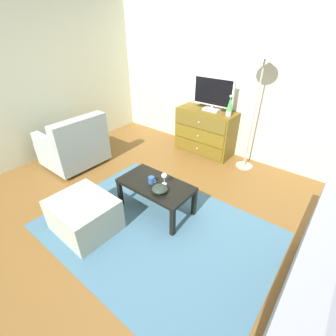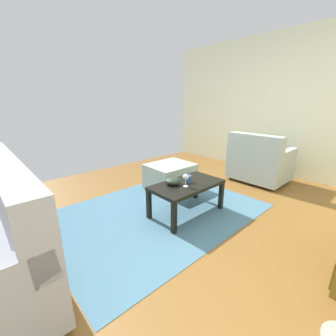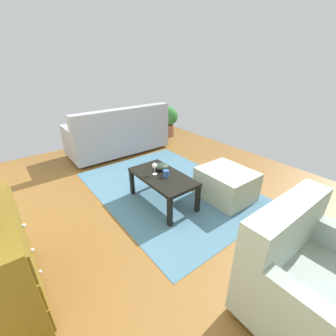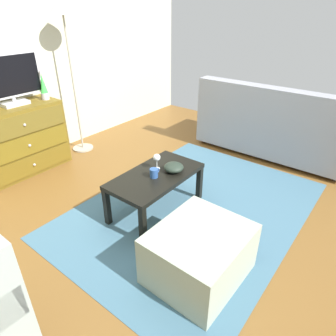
# 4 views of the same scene
# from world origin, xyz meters

# --- Properties ---
(ground_plane) EXTENTS (5.72, 4.85, 0.05)m
(ground_plane) POSITION_xyz_m (0.00, 0.00, -0.03)
(ground_plane) COLOR brown
(wall_accent_rear) EXTENTS (5.72, 0.12, 2.59)m
(wall_accent_rear) POSITION_xyz_m (0.00, 2.19, 1.29)
(wall_accent_rear) COLOR beige
(wall_accent_rear) RESTS_ON ground_plane
(area_rug) EXTENTS (2.60, 1.90, 0.01)m
(area_rug) POSITION_xyz_m (0.20, -0.20, 0.00)
(area_rug) COLOR #3F667D
(area_rug) RESTS_ON ground_plane
(dresser) EXTENTS (1.04, 0.49, 0.80)m
(dresser) POSITION_xyz_m (-0.41, 1.88, 0.40)
(dresser) COLOR brown
(dresser) RESTS_ON ground_plane
(tv) EXTENTS (0.72, 0.18, 0.55)m
(tv) POSITION_xyz_m (-0.33, 1.90, 1.09)
(tv) COLOR silver
(tv) RESTS_ON dresser
(lava_lamp) EXTENTS (0.09, 0.09, 0.33)m
(lava_lamp) POSITION_xyz_m (0.01, 1.83, 0.95)
(lava_lamp) COLOR #B7B7BC
(lava_lamp) RESTS_ON dresser
(coffee_table) EXTENTS (0.93, 0.50, 0.41)m
(coffee_table) POSITION_xyz_m (-0.04, 0.08, 0.36)
(coffee_table) COLOR black
(coffee_table) RESTS_ON ground_plane
(wine_glass) EXTENTS (0.07, 0.07, 0.16)m
(wine_glass) POSITION_xyz_m (0.05, 0.14, 0.53)
(wine_glass) COLOR silver
(wine_glass) RESTS_ON coffee_table
(mug) EXTENTS (0.11, 0.08, 0.08)m
(mug) POSITION_xyz_m (-0.09, 0.06, 0.45)
(mug) COLOR #294E8F
(mug) RESTS_ON coffee_table
(bowl_decorative) EXTENTS (0.19, 0.19, 0.08)m
(bowl_decorative) POSITION_xyz_m (0.11, -0.02, 0.45)
(bowl_decorative) COLOR #222E25
(bowl_decorative) RESTS_ON coffee_table
(couch_large) EXTENTS (0.85, 1.95, 0.94)m
(couch_large) POSITION_xyz_m (1.94, -0.30, 0.36)
(couch_large) COLOR #332319
(couch_large) RESTS_ON ground_plane
(ottoman) EXTENTS (0.71, 0.61, 0.41)m
(ottoman) POSITION_xyz_m (-0.47, -0.69, 0.20)
(ottoman) COLOR #96A291
(ottoman) RESTS_ON ground_plane
(standing_lamp) EXTENTS (0.32, 0.32, 1.88)m
(standing_lamp) POSITION_xyz_m (0.42, 1.83, 1.61)
(standing_lamp) COLOR #A59E8C
(standing_lamp) RESTS_ON ground_plane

